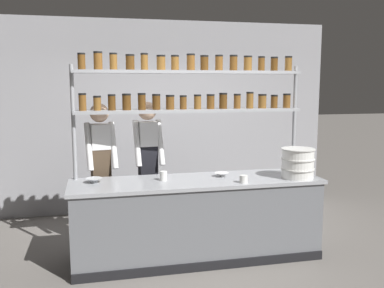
{
  "coord_description": "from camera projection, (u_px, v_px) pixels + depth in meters",
  "views": [
    {
      "loc": [
        -1.11,
        -4.57,
        2.0
      ],
      "look_at": [
        -0.01,
        0.2,
        1.3
      ],
      "focal_mm": 40.0,
      "sensor_mm": 36.0,
      "label": 1
    }
  ],
  "objects": [
    {
      "name": "spice_shelf_unit",
      "position": [
        190.0,
        93.0,
        4.99
      ],
      "size": [
        2.71,
        0.28,
        2.34
      ],
      "color": "#999BA0",
      "rests_on": "ground_plane"
    },
    {
      "name": "serving_cup_by_board",
      "position": [
        244.0,
        179.0,
        4.64
      ],
      "size": [
        0.09,
        0.09,
        0.08
      ],
      "color": "silver",
      "rests_on": "prep_counter"
    },
    {
      "name": "prep_bowl_center_front",
      "position": [
        222.0,
        175.0,
        4.96
      ],
      "size": [
        0.17,
        0.17,
        0.05
      ],
      "color": "white",
      "rests_on": "prep_counter"
    },
    {
      "name": "chef_center",
      "position": [
        148.0,
        161.0,
        5.33
      ],
      "size": [
        0.38,
        0.32,
        1.77
      ],
      "rotation": [
        0.0,
        0.0,
        0.1
      ],
      "color": "black",
      "rests_on": "ground_plane"
    },
    {
      "name": "back_wall",
      "position": [
        166.0,
        117.0,
        6.72
      ],
      "size": [
        5.22,
        0.12,
        2.94
      ],
      "primitive_type": "cube",
      "color": "#939399",
      "rests_on": "ground_plane"
    },
    {
      "name": "chef_left",
      "position": [
        101.0,
        165.0,
        5.12
      ],
      "size": [
        0.4,
        0.33,
        1.76
      ],
      "rotation": [
        0.0,
        0.0,
        0.17
      ],
      "color": "black",
      "rests_on": "ground_plane"
    },
    {
      "name": "serving_cup_front",
      "position": [
        163.0,
        176.0,
        4.76
      ],
      "size": [
        0.08,
        0.08,
        0.1
      ],
      "color": "silver",
      "rests_on": "prep_counter"
    },
    {
      "name": "container_stack",
      "position": [
        298.0,
        163.0,
        4.86
      ],
      "size": [
        0.38,
        0.38,
        0.34
      ],
      "color": "white",
      "rests_on": "prep_counter"
    },
    {
      "name": "prep_bowl_near_left",
      "position": [
        94.0,
        180.0,
        4.65
      ],
      "size": [
        0.18,
        0.18,
        0.05
      ],
      "color": "silver",
      "rests_on": "prep_counter"
    },
    {
      "name": "ground_plane",
      "position": [
        197.0,
        257.0,
        4.94
      ],
      "size": [
        40.0,
        40.0,
        0.0
      ],
      "primitive_type": "plane",
      "color": "slate"
    },
    {
      "name": "prep_counter",
      "position": [
        197.0,
        219.0,
        4.87
      ],
      "size": [
        2.82,
        0.76,
        0.92
      ],
      "color": "slate",
      "rests_on": "ground_plane"
    }
  ]
}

